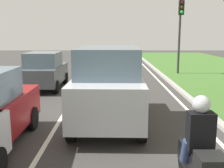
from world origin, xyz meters
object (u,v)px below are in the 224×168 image
at_px(car_hatchback_far, 45,71).
at_px(rider_person, 200,130).
at_px(traffic_light_near_right, 181,23).
at_px(motorcycle, 199,168).
at_px(car_suv_ahead, 109,85).

bearing_deg(car_hatchback_far, rider_person, -62.87).
xyz_separation_m(rider_person, traffic_light_near_right, (3.00, 13.81, 2.14)).
height_order(motorcycle, rider_person, rider_person).
xyz_separation_m(car_suv_ahead, motorcycle, (1.47, -3.97, -0.60)).
bearing_deg(car_hatchback_far, traffic_light_near_right, 31.52).
xyz_separation_m(motorcycle, traffic_light_near_right, (3.00, 13.86, 2.76)).
bearing_deg(rider_person, motorcycle, -89.44).
relative_size(car_hatchback_far, rider_person, 3.18).
relative_size(car_suv_ahead, traffic_light_near_right, 0.94).
distance_m(car_hatchback_far, rider_person, 10.27).
distance_m(car_hatchback_far, traffic_light_near_right, 9.29).
bearing_deg(rider_person, traffic_light_near_right, 77.18).
height_order(car_suv_ahead, car_hatchback_far, car_suv_ahead).
bearing_deg(traffic_light_near_right, motorcycle, -102.22).
xyz_separation_m(car_suv_ahead, car_hatchback_far, (-3.18, 5.23, -0.28)).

